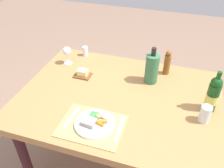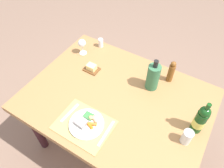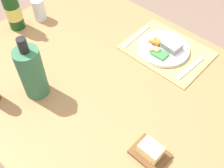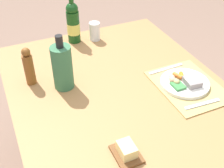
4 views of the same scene
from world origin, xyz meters
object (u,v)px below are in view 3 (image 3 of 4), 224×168
at_px(dining_table, 109,92).
at_px(dinner_plate, 163,48).
at_px(fork, 191,68).
at_px(cooler_bottle, 32,72).
at_px(knife, 136,36).
at_px(butter_dish, 150,152).
at_px(water_tumbler, 39,11).
at_px(wine_bottle, 11,6).

distance_m(dining_table, dinner_plate, 0.34).
xyz_separation_m(fork, cooler_bottle, (0.41, 0.55, 0.11)).
height_order(knife, butter_dish, butter_dish).
bearing_deg(water_tumbler, fork, -163.95).
xyz_separation_m(wine_bottle, water_tumbler, (-0.03, -0.13, -0.07)).
relative_size(fork, butter_dish, 1.45).
height_order(dinner_plate, fork, dinner_plate).
relative_size(knife, cooler_bottle, 0.74).
bearing_deg(butter_dish, dinner_plate, -58.87).
height_order(dining_table, butter_dish, butter_dish).
xyz_separation_m(dining_table, fork, (-0.23, -0.31, 0.09)).
distance_m(fork, cooler_bottle, 0.70).
xyz_separation_m(dinner_plate, water_tumbler, (0.64, 0.24, 0.03)).
xyz_separation_m(dinner_plate, wine_bottle, (0.68, 0.37, 0.11)).
relative_size(dinner_plate, cooler_bottle, 0.86).
xyz_separation_m(wine_bottle, cooler_bottle, (-0.43, 0.20, -0.01)).
bearing_deg(dining_table, knife, -72.87).
bearing_deg(butter_dish, wine_bottle, -6.00).
relative_size(dining_table, cooler_bottle, 4.92).
distance_m(dinner_plate, butter_dish, 0.55).
bearing_deg(knife, water_tumbler, 23.21).
xyz_separation_m(cooler_bottle, water_tumbler, (0.40, -0.32, -0.07)).
bearing_deg(wine_bottle, knife, -145.19).
xyz_separation_m(dining_table, wine_bottle, (0.61, 0.05, 0.21)).
xyz_separation_m(knife, wine_bottle, (0.52, 0.36, 0.12)).
relative_size(butter_dish, cooler_bottle, 0.45).
bearing_deg(knife, butter_dish, 131.51).
bearing_deg(dining_table, butter_dish, 156.41).
height_order(dinner_plate, water_tumbler, water_tumbler).
distance_m(dining_table, butter_dish, 0.39).
bearing_deg(knife, fork, 177.49).
bearing_deg(wine_bottle, butter_dish, 174.00).
height_order(dining_table, fork, fork).
bearing_deg(knife, dinner_plate, -178.37).
height_order(dining_table, knife, knife).
bearing_deg(dining_table, fork, -126.42).
distance_m(dining_table, wine_bottle, 0.65).
relative_size(wine_bottle, cooler_bottle, 1.03).
bearing_deg(cooler_bottle, fork, -126.43).
bearing_deg(wine_bottle, dinner_plate, -151.25).
height_order(dinner_plate, cooler_bottle, cooler_bottle).
bearing_deg(dining_table, dinner_plate, -101.27).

